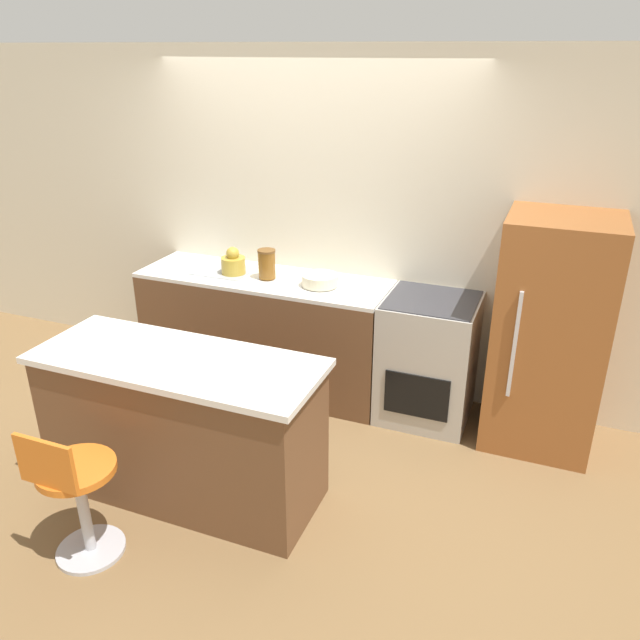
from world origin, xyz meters
TOP-DOWN VIEW (x-y plane):
  - ground_plane at (0.00, 0.00)m, footprint 14.00×14.00m
  - wall_back at (0.00, 0.67)m, footprint 8.00×0.06m
  - back_counter at (-0.30, 0.33)m, footprint 1.99×0.62m
  - kitchen_island at (-0.15, -1.09)m, footprint 1.72×0.67m
  - oven_range at (1.03, 0.33)m, footprint 0.66×0.64m
  - refrigerator at (1.83, 0.32)m, footprint 0.71×0.68m
  - stool_chair at (-0.36, -1.78)m, footprint 0.41×0.41m
  - kettle at (-0.54, 0.30)m, footprint 0.19×0.19m
  - mixing_bowl at (0.19, 0.30)m, footprint 0.27×0.27m
  - canister_jar at (-0.25, 0.30)m, footprint 0.14×0.14m

SIDE VIEW (x-z plane):
  - ground_plane at x=0.00m, z-range 0.00..0.00m
  - stool_chair at x=-0.36m, z-range -0.01..0.84m
  - back_counter at x=-0.30m, z-range 0.00..0.93m
  - kitchen_island at x=-0.15m, z-range 0.00..0.93m
  - oven_range at x=1.03m, z-range 0.00..0.94m
  - refrigerator at x=1.83m, z-range 0.00..1.61m
  - mixing_bowl at x=0.19m, z-range 0.94..1.02m
  - kettle at x=-0.54m, z-range 0.91..1.13m
  - canister_jar at x=-0.25m, z-range 0.94..1.16m
  - wall_back at x=0.00m, z-range 0.00..2.60m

